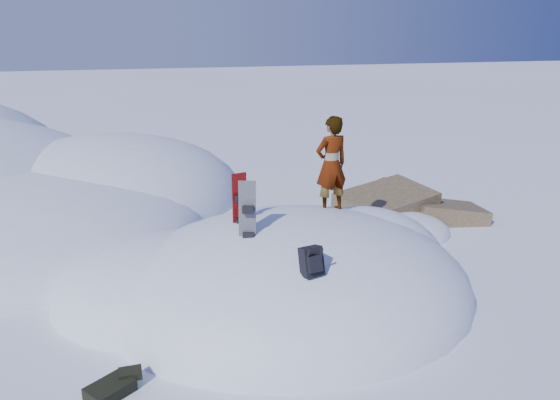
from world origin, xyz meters
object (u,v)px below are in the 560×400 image
object	(u,v)px
backpack	(312,262)
person	(331,165)
snowboard_dark	(248,225)
snowboard_red	(240,212)

from	to	relation	value
backpack	person	xyz separation A→B (m)	(1.29, 2.62, 0.82)
person	snowboard_dark	bearing A→B (deg)	20.28
snowboard_dark	person	xyz separation A→B (m)	(2.00, 1.28, 0.63)
backpack	person	bearing A→B (deg)	52.65
person	backpack	bearing A→B (deg)	51.62
backpack	snowboard_dark	bearing A→B (deg)	106.75
snowboard_red	person	distance (m)	2.15
snowboard_red	snowboard_dark	xyz separation A→B (m)	(-0.02, -0.74, 0.01)
backpack	person	size ratio (longest dim) A/B	0.27
snowboard_red	person	world-z (taller)	person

